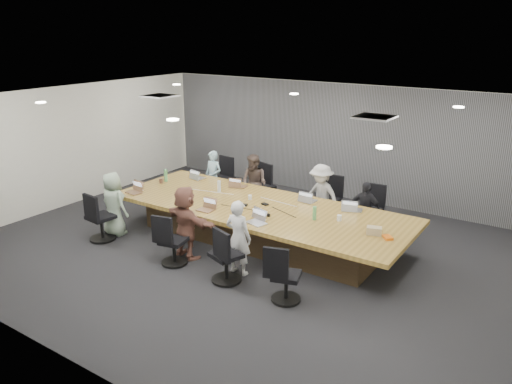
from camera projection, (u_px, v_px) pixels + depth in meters
The scene contains 40 objects.
floor at pixel (244, 249), 9.58m from camera, with size 10.00×8.00×0.00m, color #232326.
ceiling at pixel (243, 103), 8.71m from camera, with size 10.00×8.00×0.00m, color white.
wall_back at pixel (337, 141), 12.31m from camera, with size 10.00×2.80×0.00m, color silver.
wall_front at pixel (53, 260), 5.98m from camera, with size 10.00×2.80×0.00m, color silver.
wall_left at pixel (71, 146), 11.78m from camera, with size 8.00×2.80×0.00m, color silver.
curtain at pixel (335, 141), 12.24m from camera, with size 9.80×0.04×2.80m, color slate.
conference_table at pixel (259, 222), 9.85m from camera, with size 6.00×2.20×0.74m.
chair_0 at pixel (222, 182), 12.35m from camera, with size 0.56×0.56×0.83m, color black, non-canonical shape.
chair_1 at pixel (262, 190), 11.73m from camera, with size 0.56×0.56×0.83m, color black, non-canonical shape.
chair_2 at pixel (328, 204), 10.84m from camera, with size 0.55×0.55×0.82m, color black, non-canonical shape.
chair_3 at pixel (370, 214), 10.33m from camera, with size 0.51×0.51×0.75m, color black, non-canonical shape.
chair_4 at pixel (101, 221), 9.89m from camera, with size 0.54×0.54×0.81m, color black, non-canonical shape.
chair_5 at pixel (174, 245), 8.89m from camera, with size 0.50×0.50×0.74m, color black, non-canonical shape.
chair_6 at pixel (226, 259), 8.26m from camera, with size 0.54×0.54×0.80m, color black, non-canonical shape.
chair_7 at pixel (286, 280), 7.66m from camera, with size 0.49×0.49×0.72m, color black, non-canonical shape.
person_0 at pixel (213, 177), 12.01m from camera, with size 0.46×0.30×1.27m, color #9EC7D6.
laptop_0 at pixel (198, 178), 11.54m from camera, with size 0.30×0.21×0.02m, color #B2B2B7.
person_1 at pixel (254, 184), 11.37m from camera, with size 0.65×0.51×1.34m, color #453831.
laptop_1 at pixel (240, 186), 10.91m from camera, with size 0.30×0.20×0.02m, color #8C6647.
person_2 at pixel (321, 196), 10.48m from camera, with size 0.88×0.51×1.37m, color #A4A4A4.
laptop_2 at pixel (309, 200), 10.02m from camera, with size 0.31×0.21×0.02m, color #B2B2B7.
person_3 at pixel (365, 210), 9.99m from camera, with size 0.68×0.28×1.16m, color black.
laptop_3 at pixel (354, 210), 9.51m from camera, with size 0.31×0.21×0.02m, color #B2B2B7.
person_4 at pixel (114, 204), 10.09m from camera, with size 0.64×0.42×1.32m, color #96AF95.
laptop_4 at pixel (134, 193), 10.50m from camera, with size 0.32×0.22×0.02m, color #8C6647.
person_5 at pixel (186, 222), 9.06m from camera, with size 1.27×0.40×1.37m, color brown.
laptop_5 at pixel (205, 210), 9.48m from camera, with size 0.31×0.21×0.02m, color #8C6647.
person_6 at pixel (238, 238), 8.45m from camera, with size 0.49×0.32×1.33m, color silver.
laptop_6 at pixel (256, 223), 8.86m from camera, with size 0.35×0.24×0.02m, color #B2B2B7.
bottle_green_left at pixel (166, 175), 11.25m from camera, with size 0.08×0.08×0.28m, color #55A25C.
bottle_green_right at pixel (315, 213), 8.99m from camera, with size 0.07×0.07×0.25m, color #55A25C.
bottle_clear at pixel (219, 186), 10.54m from camera, with size 0.07×0.07×0.24m, color silver.
cup_white_far at pixel (250, 197), 10.08m from camera, with size 0.08×0.08×0.09m, color white.
cup_white_near at pixel (339, 218), 8.98m from camera, with size 0.08×0.08×0.11m, color white.
mug_brown at pixel (161, 181), 11.16m from camera, with size 0.08×0.08×0.10m, color brown.
mic_left at pixel (243, 205), 9.75m from camera, with size 0.15×0.10×0.03m, color black.
mic_right at pixel (265, 204), 9.79m from camera, with size 0.13×0.09×0.03m, color black.
stapler at pixel (266, 215), 9.20m from camera, with size 0.15×0.04×0.06m, color black.
canvas_bag at pixel (374, 231), 8.37m from camera, with size 0.25×0.15×0.13m, color tan.
snack_packet at pixel (388, 237), 8.22m from camera, with size 0.19×0.12×0.04m, color orange.
Camera 1 is at (5.04, -7.16, 4.05)m, focal length 35.00 mm.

